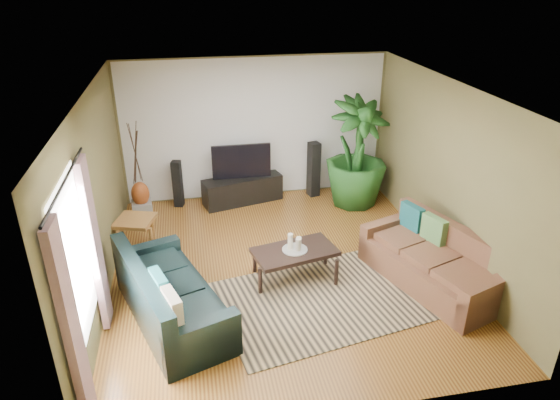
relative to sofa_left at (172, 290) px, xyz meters
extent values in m
plane|color=#976527|center=(1.60, 0.88, -0.42)|extent=(5.50, 5.50, 0.00)
plane|color=white|center=(1.60, 0.88, 2.28)|extent=(5.50, 5.50, 0.00)
plane|color=brown|center=(1.60, 3.63, 0.93)|extent=(5.00, 0.00, 5.00)
plane|color=brown|center=(1.60, -1.87, 0.93)|extent=(5.00, 0.00, 5.00)
plane|color=brown|center=(-0.90, 0.88, 0.92)|extent=(0.00, 5.50, 5.50)
plane|color=brown|center=(4.10, 0.88, 0.92)|extent=(0.00, 5.50, 5.50)
plane|color=white|center=(1.60, 3.62, 0.93)|extent=(4.90, 0.00, 4.90)
plane|color=white|center=(-0.88, -0.72, 0.97)|extent=(0.00, 1.80, 1.80)
cube|color=gray|center=(-0.83, -1.47, 0.72)|extent=(0.08, 0.35, 2.20)
cube|color=gray|center=(-0.83, 0.03, 0.72)|extent=(0.08, 0.35, 2.20)
cylinder|color=black|center=(-0.83, -0.72, 1.87)|extent=(0.03, 1.90, 0.03)
cube|color=black|center=(0.00, 0.00, 0.00)|extent=(1.59, 2.32, 0.85)
cube|color=brown|center=(3.60, 0.11, 0.00)|extent=(1.58, 2.28, 0.85)
cube|color=tan|center=(1.94, 0.00, -0.42)|extent=(2.98, 2.36, 0.01)
cube|color=black|center=(1.73, 0.59, -0.19)|extent=(1.28, 0.88, 0.48)
cylinder|color=#959690|center=(1.73, 0.59, 0.06)|extent=(0.36, 0.36, 0.02)
cylinder|color=beige|center=(1.67, 0.62, 0.19)|extent=(0.07, 0.07, 0.23)
cylinder|color=beige|center=(1.77, 0.55, 0.16)|extent=(0.07, 0.07, 0.18)
cylinder|color=beige|center=(1.80, 0.65, 0.15)|extent=(0.07, 0.07, 0.15)
cube|color=black|center=(1.29, 3.32, -0.17)|extent=(1.57, 0.81, 0.50)
cube|color=black|center=(1.29, 3.34, 0.40)|extent=(1.10, 0.06, 0.65)
cube|color=black|center=(0.09, 3.38, 0.02)|extent=(0.20, 0.21, 0.90)
cube|color=black|center=(2.71, 3.38, 0.12)|extent=(0.24, 0.26, 1.09)
imported|color=#1A4818|center=(3.38, 2.88, 0.59)|extent=(1.46, 1.46, 2.03)
cylinder|color=black|center=(3.38, 2.88, -0.28)|extent=(0.38, 0.38, 0.29)
cube|color=gray|center=(-0.56, 2.94, -0.25)|extent=(0.38, 0.38, 0.34)
ellipsoid|color=brown|center=(-0.56, 2.94, 0.07)|extent=(0.31, 0.31, 0.44)
cube|color=olive|center=(-0.56, 1.79, -0.13)|extent=(0.69, 0.69, 0.59)
camera|label=1|loc=(0.38, -5.38, 3.74)|focal=32.00mm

